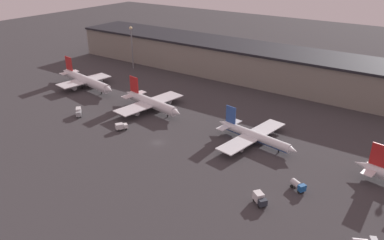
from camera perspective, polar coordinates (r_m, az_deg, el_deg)
name	(u,v)px	position (r m, az deg, el deg)	size (l,w,h in m)	color
ground	(157,143)	(141.22, -5.28, -3.48)	(600.00, 600.00, 0.00)	#383538
terminal_building	(262,64)	(209.22, 10.62, 8.33)	(247.46, 31.23, 18.14)	gray
airplane_0	(86,81)	(203.56, -15.89, 5.80)	(47.12, 28.72, 13.59)	silver
airplane_1	(151,103)	(168.28, -6.24, 2.60)	(37.30, 34.93, 13.18)	silver
airplane_2	(254,136)	(141.17, 9.49, -2.41)	(35.17, 35.29, 11.45)	white
service_vehicle_0	(79,112)	(169.97, -16.90, 1.21)	(5.69, 5.35, 3.27)	#9EA3A8
service_vehicle_3	(121,126)	(152.41, -10.76, -0.95)	(4.35, 5.18, 2.84)	white
service_vehicle_4	(298,185)	(118.37, 15.84, -9.54)	(5.37, 4.21, 2.73)	#195199
service_vehicle_5	(260,198)	(110.06, 10.26, -11.68)	(5.23, 4.71, 3.27)	#282D38
lamp_post_0	(132,42)	(229.56, -9.18, 11.65)	(1.80, 1.80, 25.22)	slate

